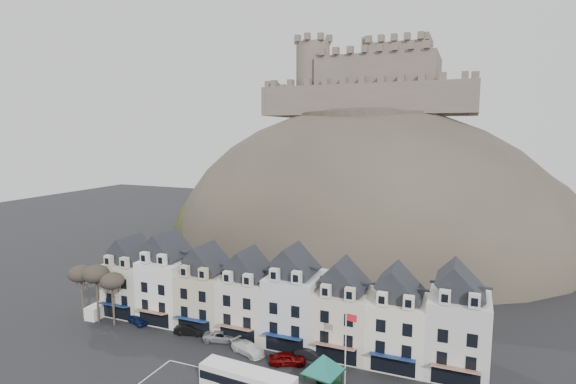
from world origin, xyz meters
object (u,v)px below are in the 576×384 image
object	(u,v)px
red_buoy	(322,377)
car_silver	(223,336)
bus	(247,382)
car_charcoal	(311,354)
bus_shelter	(323,363)
car_white	(248,348)
car_maroon	(287,359)
flagpole	(346,345)
white_van	(99,310)
car_black	(190,330)
car_navy	(138,320)

from	to	relation	value
red_buoy	car_silver	world-z (taller)	red_buoy
bus	car_charcoal	size ratio (longest dim) A/B	2.66
red_buoy	car_charcoal	distance (m)	5.76
bus_shelter	car_silver	size ratio (longest dim) A/B	1.41
car_white	car_maroon	size ratio (longest dim) A/B	1.11
flagpole	white_van	xyz separation A→B (m)	(-40.07, 4.76, -4.15)
car_silver	car_white	world-z (taller)	car_white
car_silver	car_maroon	distance (m)	10.72
bus	white_van	world-z (taller)	bus
bus_shelter	white_van	bearing A→B (deg)	-178.98
car_black	car_charcoal	size ratio (longest dim) A/B	1.07
bus_shelter	car_charcoal	distance (m)	8.24
bus	car_black	xyz separation A→B (m)	(-14.20, 10.12, -0.96)
bus	white_van	distance (m)	32.39
bus_shelter	red_buoy	world-z (taller)	bus_shelter
car_silver	car_white	bearing A→B (deg)	-127.67
car_black	car_white	size ratio (longest dim) A/B	0.88
red_buoy	flagpole	size ratio (longest dim) A/B	0.19
red_buoy	car_silver	size ratio (longest dim) A/B	0.34
car_black	car_charcoal	world-z (taller)	car_black
car_navy	car_black	size ratio (longest dim) A/B	0.89
car_navy	car_silver	distance (m)	14.35
car_maroon	car_charcoal	world-z (taller)	car_maroon
bus	red_buoy	size ratio (longest dim) A/B	6.44
car_silver	red_buoy	bearing A→B (deg)	-124.73
white_van	car_silver	bearing A→B (deg)	-3.64
car_white	bus	bearing A→B (deg)	-132.76
bus	car_maroon	bearing A→B (deg)	83.71
car_navy	car_charcoal	xyz separation A→B (m)	(26.97, 0.00, 0.01)
car_silver	car_maroon	world-z (taller)	car_maroon
red_buoy	car_black	xyz separation A→B (m)	(-20.80, 4.90, -0.14)
car_black	white_van	bearing A→B (deg)	76.60
bus_shelter	red_buoy	distance (m)	3.36
white_van	car_black	bearing A→B (deg)	-3.64
bus_shelter	car_maroon	xyz separation A→B (m)	(-5.93, 4.35, -2.82)
red_buoy	flagpole	distance (m)	5.05
flagpole	car_black	distance (m)	24.39
flagpole	white_van	world-z (taller)	flagpole
bus	car_charcoal	distance (m)	10.78
flagpole	bus	bearing A→B (deg)	-150.05
bus_shelter	car_white	size ratio (longest dim) A/B	1.43
car_charcoal	car_silver	bearing A→B (deg)	89.26
flagpole	car_navy	bearing A→B (deg)	171.72
white_van	car_white	distance (m)	26.52
flagpole	car_black	xyz separation A→B (m)	(-23.51, 4.76, -4.40)
bus_shelter	red_buoy	xyz separation A→B (m)	(-0.73, 1.84, -2.71)
bus_shelter	white_van	size ratio (longest dim) A/B	1.62
red_buoy	car_black	world-z (taller)	red_buoy
car_black	car_white	bearing A→B (deg)	-113.48
car_black	car_silver	distance (m)	5.15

